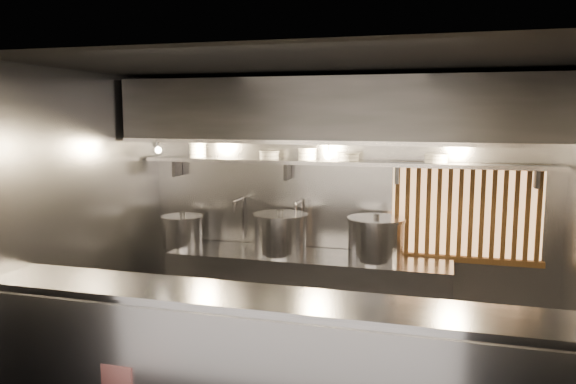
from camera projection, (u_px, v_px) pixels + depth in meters
The scene contains 20 objects.
ceiling at pixel (311, 63), 4.56m from camera, with size 4.50×4.50×0.00m, color black.
wall_back at pixel (342, 205), 6.19m from camera, with size 4.50×4.50×0.00m, color gray.
wall_left at pixel (82, 218), 5.37m from camera, with size 3.00×3.00×0.00m, color gray.
serving_counter at pixel (277, 375), 3.96m from camera, with size 4.50×0.56×1.13m.
cooking_bench at pixel (307, 296), 6.05m from camera, with size 3.00×0.70×0.90m, color #A0A0A5.
bowl_shelf at pixel (340, 163), 5.95m from camera, with size 4.40×0.34×0.04m, color #A0A0A5.
exhaust_hood at pixel (336, 111), 5.66m from camera, with size 4.40×0.81×0.65m.
wood_screen at pixel (466, 213), 5.79m from camera, with size 1.56×0.09×1.04m.
faucet_left at pixel (240, 210), 6.39m from camera, with size 0.04×0.30×0.50m.
faucet_right at pixel (300, 213), 6.19m from camera, with size 0.04×0.30×0.50m.
heat_lamp at pixel (157, 145), 5.99m from camera, with size 0.25×0.35×0.20m.
pendant_bulb at pixel (328, 156), 5.85m from camera, with size 0.09×0.09×0.19m.
stock_pot_left at pixel (183, 231), 6.34m from camera, with size 0.51×0.51×0.40m.
stock_pot_mid at pixel (280, 234), 6.02m from camera, with size 0.74×0.74×0.48m.
stock_pot_right at pixel (376, 239), 5.75m from camera, with size 0.79×0.79×0.48m.
bowl_stack_0 at pixel (198, 150), 6.38m from camera, with size 0.20×0.20×0.17m.
bowl_stack_1 at pixel (269, 155), 6.15m from camera, with size 0.23×0.23×0.09m.
bowl_stack_2 at pixel (307, 154), 6.03m from camera, with size 0.21×0.21×0.13m.
bowl_stack_3 at pixel (348, 157), 5.91m from camera, with size 0.24×0.24×0.09m.
bowl_stack_4 at pixel (436, 158), 5.67m from camera, with size 0.25×0.25×0.09m.
Camera 1 is at (1.11, -4.53, 2.39)m, focal length 35.00 mm.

